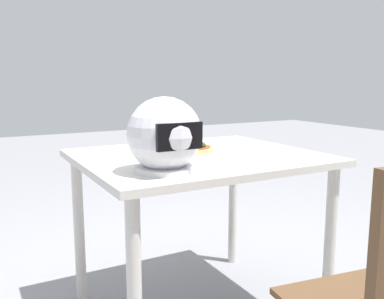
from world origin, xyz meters
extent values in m
cube|color=beige|center=(0.00, 0.00, 0.74)|extent=(1.02, 0.86, 0.03)
cylinder|color=beige|center=(-0.45, -0.37, 0.36)|extent=(0.05, 0.05, 0.72)
cylinder|color=beige|center=(0.45, -0.37, 0.36)|extent=(0.05, 0.05, 0.72)
cylinder|color=beige|center=(-0.45, 0.37, 0.36)|extent=(0.05, 0.05, 0.72)
cylinder|color=beige|center=(0.45, 0.37, 0.36)|extent=(0.05, 0.05, 0.72)
cylinder|color=white|center=(0.04, -0.04, 0.76)|extent=(0.31, 0.31, 0.01)
cylinder|color=tan|center=(0.04, -0.04, 0.77)|extent=(0.25, 0.25, 0.02)
cylinder|color=red|center=(0.04, -0.04, 0.79)|extent=(0.22, 0.22, 0.00)
sphere|color=#234C1E|center=(0.05, -0.02, 0.80)|extent=(0.04, 0.04, 0.04)
sphere|color=#234C1E|center=(0.05, -0.05, 0.80)|extent=(0.04, 0.04, 0.04)
sphere|color=#234C1E|center=(0.08, 0.03, 0.80)|extent=(0.03, 0.03, 0.03)
sphere|color=#234C1E|center=(-0.02, 0.02, 0.80)|extent=(0.03, 0.03, 0.03)
cylinder|color=#E0D172|center=(0.02, 0.02, 0.79)|extent=(0.02, 0.02, 0.01)
cylinder|color=#E0D172|center=(0.01, -0.05, 0.79)|extent=(0.02, 0.02, 0.01)
cylinder|color=#E0D172|center=(-0.04, -0.06, 0.80)|extent=(0.02, 0.02, 0.02)
cylinder|color=#E0D172|center=(0.03, -0.11, 0.80)|extent=(0.03, 0.03, 0.02)
cylinder|color=#E0D172|center=(0.06, -0.06, 0.80)|extent=(0.02, 0.02, 0.02)
sphere|color=silver|center=(0.28, 0.25, 0.89)|extent=(0.27, 0.27, 0.27)
cylinder|color=silver|center=(0.28, 0.25, 0.76)|extent=(0.22, 0.22, 0.02)
cube|color=black|center=(0.28, 0.36, 0.90)|extent=(0.17, 0.02, 0.09)
camera|label=1|loc=(0.90, 1.58, 1.08)|focal=38.94mm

